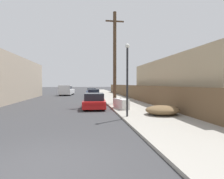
# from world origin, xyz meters

# --- Properties ---
(ground_plane) EXTENTS (220.00, 220.00, 0.00)m
(ground_plane) POSITION_xyz_m (0.00, 0.00, 0.00)
(ground_plane) COLOR #38383A
(sidewalk_curb) EXTENTS (4.20, 63.00, 0.12)m
(sidewalk_curb) POSITION_xyz_m (5.30, 23.50, 0.06)
(sidewalk_curb) COLOR #9E998E
(sidewalk_curb) RESTS_ON ground
(discarded_fridge) EXTENTS (0.99, 1.90, 0.79)m
(discarded_fridge) POSITION_xyz_m (3.87, 9.00, 0.50)
(discarded_fridge) COLOR silver
(discarded_fridge) RESTS_ON sidewalk_curb
(parked_sports_car_red) EXTENTS (2.02, 4.19, 1.30)m
(parked_sports_car_red) POSITION_xyz_m (1.82, 10.35, 0.59)
(parked_sports_car_red) COLOR red
(parked_sports_car_red) RESTS_ON ground
(car_parked_mid) EXTENTS (2.00, 4.11, 1.26)m
(car_parked_mid) POSITION_xyz_m (2.27, 22.19, 0.60)
(car_parked_mid) COLOR #2D478C
(car_parked_mid) RESTS_ON ground
(car_parked_far) EXTENTS (2.04, 4.17, 1.26)m
(car_parked_far) POSITION_xyz_m (2.29, 28.36, 0.59)
(car_parked_far) COLOR #2D478C
(car_parked_far) RESTS_ON ground
(pickup_truck) EXTENTS (2.42, 5.77, 1.82)m
(pickup_truck) POSITION_xyz_m (-2.30, 28.08, 0.91)
(pickup_truck) COLOR silver
(pickup_truck) RESTS_ON ground
(utility_pole) EXTENTS (1.80, 0.33, 8.95)m
(utility_pole) POSITION_xyz_m (3.94, 12.45, 4.69)
(utility_pole) COLOR #4C3826
(utility_pole) RESTS_ON sidewalk_curb
(street_lamp) EXTENTS (0.26, 0.26, 4.35)m
(street_lamp) POSITION_xyz_m (3.55, 5.69, 2.66)
(street_lamp) COLOR #232326
(street_lamp) RESTS_ON sidewalk_curb
(brush_pile) EXTENTS (2.14, 1.89, 0.58)m
(brush_pile) POSITION_xyz_m (5.90, 5.92, 0.41)
(brush_pile) COLOR brown
(brush_pile) RESTS_ON sidewalk_curb
(wooden_fence) EXTENTS (0.08, 36.72, 1.78)m
(wooden_fence) POSITION_xyz_m (7.25, 18.82, 1.01)
(wooden_fence) COLOR brown
(wooden_fence) RESTS_ON sidewalk_curb
(building_right_house) EXTENTS (6.00, 14.93, 4.37)m
(building_right_house) POSITION_xyz_m (10.91, 10.78, 2.19)
(building_right_house) COLOR tan
(building_right_house) RESTS_ON ground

